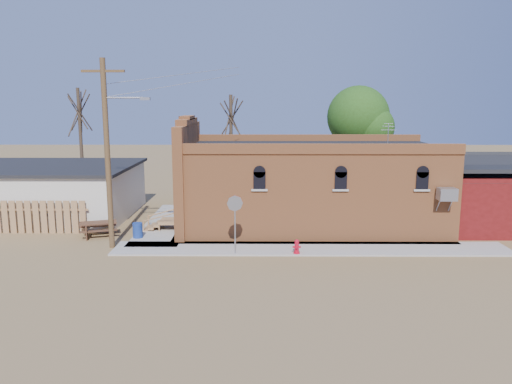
{
  "coord_description": "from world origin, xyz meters",
  "views": [
    {
      "loc": [
        -1.02,
        -22.25,
        7.02
      ],
      "look_at": [
        -1.18,
        3.18,
        2.4
      ],
      "focal_mm": 35.0,
      "sensor_mm": 36.0,
      "label": 1
    }
  ],
  "objects_px": {
    "utility_pole": "(108,150)",
    "stop_sign": "(235,209)",
    "fire_hydrant": "(297,247)",
    "trash_barrel": "(138,230)",
    "picnic_table": "(98,227)",
    "brick_bar": "(306,186)"
  },
  "relations": [
    {
      "from": "fire_hydrant",
      "to": "trash_barrel",
      "type": "relative_size",
      "value": 0.87
    },
    {
      "from": "fire_hydrant",
      "to": "stop_sign",
      "type": "xyz_separation_m",
      "value": [
        -2.85,
        0.0,
        1.78
      ]
    },
    {
      "from": "utility_pole",
      "to": "stop_sign",
      "type": "height_order",
      "value": "utility_pole"
    },
    {
      "from": "brick_bar",
      "to": "trash_barrel",
      "type": "relative_size",
      "value": 21.17
    },
    {
      "from": "stop_sign",
      "to": "trash_barrel",
      "type": "xyz_separation_m",
      "value": [
        -5.18,
        2.71,
        -1.72
      ]
    },
    {
      "from": "utility_pole",
      "to": "trash_barrel",
      "type": "relative_size",
      "value": 11.62
    },
    {
      "from": "utility_pole",
      "to": "stop_sign",
      "type": "relative_size",
      "value": 3.28
    },
    {
      "from": "picnic_table",
      "to": "stop_sign",
      "type": "bearing_deg",
      "value": -41.85
    },
    {
      "from": "brick_bar",
      "to": "stop_sign",
      "type": "bearing_deg",
      "value": -124.42
    },
    {
      "from": "fire_hydrant",
      "to": "trash_barrel",
      "type": "bearing_deg",
      "value": -179.2
    },
    {
      "from": "brick_bar",
      "to": "utility_pole",
      "type": "distance_m",
      "value": 10.96
    },
    {
      "from": "fire_hydrant",
      "to": "picnic_table",
      "type": "relative_size",
      "value": 0.3
    },
    {
      "from": "picnic_table",
      "to": "trash_barrel",
      "type": "bearing_deg",
      "value": -31.06
    },
    {
      "from": "brick_bar",
      "to": "utility_pole",
      "type": "height_order",
      "value": "utility_pole"
    },
    {
      "from": "fire_hydrant",
      "to": "picnic_table",
      "type": "bearing_deg",
      "value": -177.94
    },
    {
      "from": "stop_sign",
      "to": "picnic_table",
      "type": "height_order",
      "value": "stop_sign"
    },
    {
      "from": "brick_bar",
      "to": "fire_hydrant",
      "type": "relative_size",
      "value": 24.38
    },
    {
      "from": "stop_sign",
      "to": "brick_bar",
      "type": "bearing_deg",
      "value": 62.79
    },
    {
      "from": "utility_pole",
      "to": "trash_barrel",
      "type": "xyz_separation_m",
      "value": [
        0.84,
        1.51,
        -4.3
      ]
    },
    {
      "from": "picnic_table",
      "to": "utility_pole",
      "type": "bearing_deg",
      "value": -74.28
    },
    {
      "from": "trash_barrel",
      "to": "picnic_table",
      "type": "height_order",
      "value": "trash_barrel"
    },
    {
      "from": "stop_sign",
      "to": "picnic_table",
      "type": "distance_m",
      "value": 8.22
    }
  ]
}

